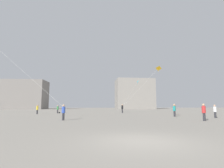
{
  "coord_description": "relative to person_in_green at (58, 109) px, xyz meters",
  "views": [
    {
      "loc": [
        -1.87,
        -7.3,
        1.43
      ],
      "look_at": [
        0.0,
        14.49,
        4.17
      ],
      "focal_mm": 28.24,
      "sensor_mm": 36.0,
      "label": 1
    }
  ],
  "objects": [
    {
      "name": "person_in_blue",
      "position": [
        4.41,
        -17.83,
        0.0
      ],
      "size": [
        0.35,
        0.35,
        1.59
      ],
      "rotation": [
        0.0,
        0.0,
        4.3
      ],
      "color": "#2D2D33",
      "rests_on": "ground_plane"
    },
    {
      "name": "kite_amber_delta",
      "position": [
        20.62,
        -0.41,
        8.32
      ],
      "size": [
        8.31,
        1.71,
        8.45
      ],
      "color": "yellow"
    },
    {
      "name": "kite_cyan_diamond",
      "position": [
        18.41,
        8.95,
        6.89
      ],
      "size": [
        5.71,
        8.76,
        7.0
      ],
      "color": "#1EB2C6"
    },
    {
      "name": "person_in_green",
      "position": [
        0.0,
        0.0,
        0.0
      ],
      "size": [
        0.35,
        0.35,
        1.59
      ],
      "rotation": [
        0.0,
        0.0,
        5.93
      ],
      "color": "#2D2D33",
      "rests_on": "ground_plane"
    },
    {
      "name": "person_in_white",
      "position": [
        21.98,
        -15.93,
        0.01
      ],
      "size": [
        0.35,
        0.35,
        1.6
      ],
      "rotation": [
        0.0,
        0.0,
        3.92
      ],
      "color": "#2D2D33",
      "rests_on": "ground_plane"
    },
    {
      "name": "person_in_red",
      "position": [
        18.16,
        -19.76,
        0.05
      ],
      "size": [
        0.36,
        0.36,
        1.67
      ],
      "rotation": [
        0.0,
        0.0,
        2.28
      ],
      "color": "#2D2D33",
      "rests_on": "ground_plane"
    },
    {
      "name": "building_centre_hall",
      "position": [
        26.65,
        51.73,
        6.56
      ],
      "size": [
        18.74,
        12.77,
        14.85
      ],
      "color": "gray",
      "rests_on": "ground_plane"
    },
    {
      "name": "person_in_orange",
      "position": [
        20.35,
        -8.39,
        0.12
      ],
      "size": [
        0.39,
        0.39,
        1.8
      ],
      "rotation": [
        0.0,
        0.0,
        0.32
      ],
      "color": "#2D2D33",
      "rests_on": "ground_plane"
    },
    {
      "name": "handbag_beside_flyer",
      "position": [
        0.35,
        0.1,
        -0.75
      ],
      "size": [
        0.3,
        0.34,
        0.24
      ],
      "primitive_type": "cube",
      "rotation": [
        0.0,
        0.0,
        4.09
      ],
      "color": "black",
      "rests_on": "ground_plane"
    },
    {
      "name": "person_in_black",
      "position": [
        13.14,
        0.8,
        0.12
      ],
      "size": [
        0.4,
        0.4,
        1.81
      ],
      "rotation": [
        0.0,
        0.0,
        0.91
      ],
      "color": "#2D2D33",
      "rests_on": "ground_plane"
    },
    {
      "name": "ground_plane",
      "position": [
        9.65,
        -28.92,
        -0.87
      ],
      "size": [
        300.0,
        300.0,
        0.0
      ],
      "primitive_type": "plane",
      "color": "#9E9689"
    },
    {
      "name": "person_in_teal",
      "position": [
        18.41,
        -12.62,
        0.05
      ],
      "size": [
        0.37,
        0.37,
        1.68
      ],
      "rotation": [
        0.0,
        0.0,
        3.17
      ],
      "color": "#2D2D33",
      "rests_on": "ground_plane"
    },
    {
      "name": "person_in_yellow",
      "position": [
        -2.92,
        -3.13,
        0.03
      ],
      "size": [
        0.36,
        0.36,
        1.64
      ],
      "rotation": [
        0.0,
        0.0,
        5.4
      ],
      "color": "#2D2D33",
      "rests_on": "ground_plane"
    },
    {
      "name": "building_left_hall",
      "position": [
        -27.35,
        50.03,
        5.83
      ],
      "size": [
        21.89,
        11.78,
        13.41
      ],
      "color": "gray",
      "rests_on": "ground_plane"
    }
  ]
}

